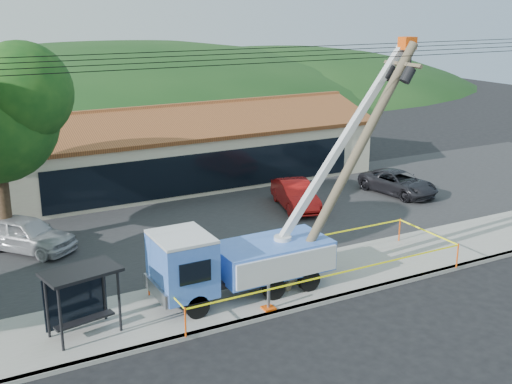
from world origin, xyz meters
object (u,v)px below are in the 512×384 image
object	(u,v)px
leaning_pole	(356,153)
car_silver	(28,253)
utility_truck	(239,256)
bus_shelter	(80,286)
car_red	(295,210)
car_dark	(398,195)

from	to	relation	value
leaning_pole	car_silver	distance (m)	14.66
utility_truck	leaning_pole	distance (m)	5.74
utility_truck	bus_shelter	distance (m)	5.74
utility_truck	bus_shelter	size ratio (longest dim) A/B	4.17
bus_shelter	leaning_pole	bearing A→B (deg)	-12.94
leaning_pole	car_red	world-z (taller)	leaning_pole
bus_shelter	car_red	xyz separation A→B (m)	(12.96, 7.97, -1.77)
utility_truck	car_silver	bearing A→B (deg)	126.31
car_red	bus_shelter	bearing A→B (deg)	-134.15
utility_truck	car_red	bearing A→B (deg)	47.22
leaning_pole	car_red	bearing A→B (deg)	72.61
leaning_pole	car_red	distance (m)	10.07
car_red	car_silver	bearing A→B (deg)	-167.48
utility_truck	leaning_pole	xyz separation A→B (m)	(4.62, -0.54, 3.38)
bus_shelter	car_red	world-z (taller)	bus_shelter
car_red	car_dark	size ratio (longest dim) A/B	0.94
car_red	utility_truck	bearing A→B (deg)	-118.52
car_silver	utility_truck	bearing A→B (deg)	-93.10
leaning_pole	car_dark	distance (m)	12.92
utility_truck	car_red	world-z (taller)	utility_truck
leaning_pole	car_silver	world-z (taller)	leaning_pole
bus_shelter	car_dark	xyz separation A→B (m)	(19.35, 7.42, -1.77)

